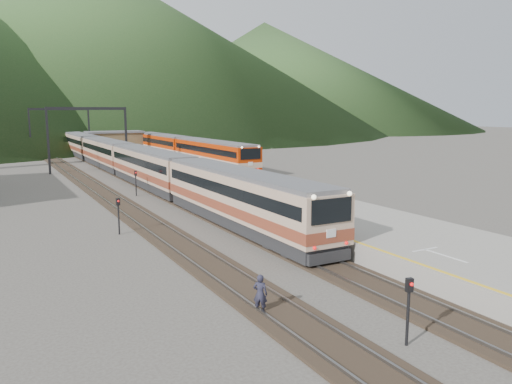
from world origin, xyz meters
TOP-DOWN VIEW (x-y plane):
  - track_main at (0.00, 40.00)m, footprint 2.60×200.00m
  - track_far at (-5.00, 40.00)m, footprint 2.60×200.00m
  - track_second at (11.50, 40.00)m, footprint 2.60×200.00m
  - platform at (5.60, 38.00)m, footprint 8.00×100.00m
  - gantry_near at (-2.85, 55.00)m, footprint 9.55×0.25m
  - gantry_far at (-2.85, 80.00)m, footprint 9.55×0.25m
  - station_shed at (5.60, 78.00)m, footprint 9.40×4.40m
  - hill_b at (30.00, 230.00)m, footprint 220.00×220.00m
  - hill_c at (110.00, 210.00)m, footprint 160.00×160.00m
  - main_train at (0.00, 58.33)m, footprint 2.84×97.52m
  - second_train at (11.50, 59.90)m, footprint 3.01×41.04m
  - short_signal_a at (-2.73, 1.87)m, footprint 0.25×0.20m
  - short_signal_b at (-2.61, 34.65)m, footprint 0.25×0.20m
  - short_signal_c at (-7.35, 21.16)m, footprint 0.24×0.18m
  - worker at (-5.62, 6.43)m, footprint 0.65×0.65m

SIDE VIEW (x-z plane):
  - track_main at x=0.00m, z-range -0.05..0.18m
  - track_far at x=-5.00m, z-range -0.05..0.18m
  - track_second at x=11.50m, z-range -0.05..0.18m
  - platform at x=5.60m, z-range 0.00..1.00m
  - worker at x=-5.62m, z-range 0.00..1.51m
  - short_signal_a at x=-2.73m, z-range 0.33..2.60m
  - short_signal_b at x=-2.61m, z-range 0.33..2.60m
  - short_signal_c at x=-7.35m, z-range 0.33..2.60m
  - main_train at x=0.00m, z-range 0.23..3.70m
  - second_train at x=11.50m, z-range 0.23..3.91m
  - station_shed at x=5.60m, z-range 1.02..4.12m
  - gantry_near at x=-2.85m, z-range 1.59..9.59m
  - gantry_far at x=-2.85m, z-range 1.59..9.59m
  - hill_c at x=110.00m, z-range 0.00..50.00m
  - hill_b at x=30.00m, z-range 0.00..75.00m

